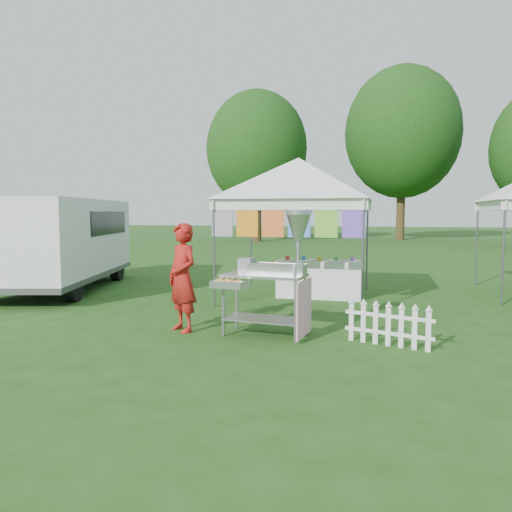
# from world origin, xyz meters

# --- Properties ---
(ground) EXTENTS (120.00, 120.00, 0.00)m
(ground) POSITION_xyz_m (0.00, 0.00, 0.00)
(ground) COLOR #224614
(ground) RESTS_ON ground
(canopy_main) EXTENTS (4.24, 4.24, 3.45)m
(canopy_main) POSITION_xyz_m (0.00, 3.49, 2.99)
(canopy_main) COLOR #59595E
(canopy_main) RESTS_ON ground
(tree_left) EXTENTS (6.40, 6.40, 9.53)m
(tree_left) POSITION_xyz_m (-6.00, 24.00, 5.83)
(tree_left) COLOR #3B2915
(tree_left) RESTS_ON ground
(tree_mid) EXTENTS (7.60, 7.60, 11.52)m
(tree_mid) POSITION_xyz_m (3.00, 28.00, 7.14)
(tree_mid) COLOR #3B2915
(tree_mid) RESTS_ON ground
(donut_cart) EXTENTS (1.43, 0.89, 1.87)m
(donut_cart) POSITION_xyz_m (0.25, 0.03, 1.10)
(donut_cart) COLOR gray
(donut_cart) RESTS_ON ground
(vendor) EXTENTS (0.73, 0.69, 1.68)m
(vendor) POSITION_xyz_m (-1.23, 0.02, 0.84)
(vendor) COLOR #A81A14
(vendor) RESTS_ON ground
(cargo_van) EXTENTS (3.25, 5.50, 2.14)m
(cargo_van) POSITION_xyz_m (-5.72, 3.36, 1.15)
(cargo_van) COLOR white
(cargo_van) RESTS_ON ground
(picket_fence) EXTENTS (1.20, 0.43, 0.56)m
(picket_fence) POSITION_xyz_m (1.85, -0.10, 0.29)
(picket_fence) COLOR white
(picket_fence) RESTS_ON ground
(display_table) EXTENTS (1.80, 0.70, 0.81)m
(display_table) POSITION_xyz_m (0.46, 3.64, 0.41)
(display_table) COLOR white
(display_table) RESTS_ON ground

